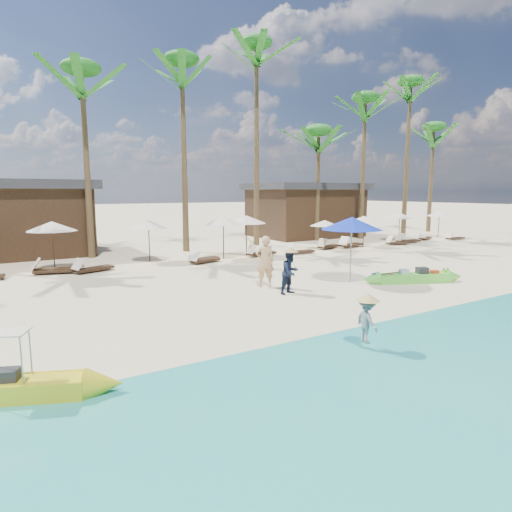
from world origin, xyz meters
TOP-DOWN VIEW (x-y plane):
  - ground at (0.00, 0.00)m, footprint 240.00×240.00m
  - wet_sand_strip at (0.00, -5.00)m, footprint 240.00×4.50m
  - green_canoe at (6.54, 0.60)m, footprint 4.60×2.10m
  - tourist at (0.96, 3.03)m, footprint 0.84×0.69m
  - vendor_green at (1.14, 1.61)m, footprint 0.88×0.76m
  - vendor_yellow at (-0.56, -3.81)m, footprint 0.49×0.73m
  - blue_umbrella at (4.34, 1.92)m, footprint 2.47×2.47m
  - resort_parasol_4 at (-5.61, 10.91)m, footprint 2.24×2.24m
  - lounger_4_left at (-5.88, 10.15)m, footprint 1.79×0.98m
  - lounger_4_right at (-5.78, 10.37)m, footprint 1.91×0.81m
  - resort_parasol_5 at (-1.01, 11.24)m, footprint 2.12×2.12m
  - lounger_5_left at (-4.22, 9.66)m, footprint 1.92×1.15m
  - resort_parasol_6 at (2.76, 10.12)m, footprint 2.27×2.27m
  - lounger_6_left at (1.21, 9.31)m, footprint 1.78×1.01m
  - lounger_6_right at (1.37, 9.85)m, footprint 1.71×0.68m
  - resort_parasol_7 at (4.31, 10.29)m, footprint 2.26×2.26m
  - lounger_7_left at (4.97, 9.87)m, footprint 1.86×0.77m
  - lounger_7_right at (7.43, 9.42)m, footprint 1.70×0.66m
  - resort_parasol_8 at (9.67, 9.86)m, footprint 1.84×1.84m
  - lounger_8_left at (10.35, 10.31)m, footprint 1.92×1.01m
  - resort_parasol_9 at (13.01, 9.84)m, footprint 2.00×2.00m
  - lounger_9_left at (12.02, 10.05)m, footprint 2.09×1.05m
  - lounger_9_right at (15.75, 9.41)m, footprint 1.77×0.97m
  - resort_parasol_10 at (17.97, 11.14)m, footprint 2.02×2.02m
  - lounger_10_left at (17.20, 9.75)m, footprint 1.99×0.83m
  - lounger_10_right at (20.11, 10.47)m, footprint 1.75×1.05m
  - resort_parasol_11 at (22.62, 11.14)m, footprint 2.05×2.05m
  - lounger_11_left at (21.98, 9.27)m, footprint 1.68×0.62m
  - palm_3 at (-3.36, 14.27)m, footprint 2.08×2.08m
  - palm_4 at (2.15, 14.01)m, footprint 2.08×2.08m
  - palm_5 at (7.45, 14.38)m, footprint 2.08×2.08m
  - palm_6 at (12.84, 14.52)m, footprint 2.08×2.08m
  - palm_7 at (16.57, 13.68)m, footprint 2.08×2.08m
  - palm_8 at (21.07, 13.33)m, footprint 2.08×2.08m
  - palm_9 at (26.21, 14.81)m, footprint 2.08×2.08m
  - pavilion_east at (14.00, 17.50)m, footprint 8.80×6.60m

SIDE VIEW (x-z plane):
  - ground at x=0.00m, z-range 0.00..0.00m
  - wet_sand_strip at x=0.00m, z-range 0.00..0.01m
  - lounger_11_left at x=21.98m, z-range -0.09..0.47m
  - lounger_7_right at x=7.43m, z-range -0.09..0.47m
  - lounger_6_right at x=1.37m, z-range -0.09..0.47m
  - lounger_10_right at x=20.11m, z-range -0.09..0.47m
  - lounger_9_right at x=15.75m, z-range -0.10..0.48m
  - lounger_6_left at x=1.21m, z-range -0.10..0.48m
  - lounger_4_left at x=-5.88m, z-range -0.10..0.49m
  - lounger_7_left at x=4.97m, z-range -0.10..0.51m
  - green_canoe at x=6.54m, z-range -0.10..0.51m
  - lounger_8_left at x=10.35m, z-range -0.10..0.52m
  - lounger_5_left at x=-4.22m, z-range -0.10..0.52m
  - lounger_4_right at x=-5.78m, z-range -0.10..0.53m
  - lounger_10_left at x=17.20m, z-range -0.11..0.55m
  - lounger_9_left at x=12.02m, z-range -0.11..0.57m
  - vendor_yellow at x=-0.56m, z-range 0.18..1.23m
  - vendor_green at x=1.14m, z-range 0.00..1.59m
  - tourist at x=0.96m, z-range 0.00..1.99m
  - resort_parasol_8 at x=9.67m, z-range 0.76..2.66m
  - resort_parasol_9 at x=13.01m, z-range 0.83..2.89m
  - resort_parasol_10 at x=17.97m, z-range 0.83..2.91m
  - resort_parasol_11 at x=22.62m, z-range 0.85..2.96m
  - resort_parasol_5 at x=-1.01m, z-range 0.88..3.06m
  - resort_parasol_4 at x=-5.61m, z-range 0.93..3.23m
  - resort_parasol_7 at x=4.31m, z-range 0.93..3.26m
  - resort_parasol_6 at x=2.76m, z-range 0.94..3.27m
  - pavilion_east at x=14.00m, z-range 0.05..4.35m
  - blue_umbrella at x=4.34m, z-range 1.07..3.73m
  - palm_6 at x=12.84m, z-range 2.79..11.31m
  - palm_9 at x=26.21m, z-range 3.14..12.97m
  - palm_3 at x=-3.36m, z-range 3.32..13.83m
  - palm_7 at x=16.57m, z-range 3.46..14.53m
  - palm_4 at x=2.15m, z-range 3.60..15.30m
  - palm_8 at x=21.07m, z-range 3.83..16.53m
  - palm_5 at x=7.45m, z-range 4.02..17.62m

